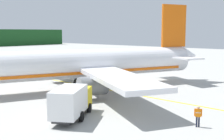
{
  "coord_description": "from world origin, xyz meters",
  "views": [
    {
      "loc": [
        -8.43,
        -11.87,
        7.73
      ],
      "look_at": [
        18.83,
        12.29,
        2.87
      ],
      "focal_mm": 45.98,
      "sensor_mm": 36.0,
      "label": 1
    }
  ],
  "objects_px": {
    "airliner_foreground": "(77,65)",
    "crew_loader_left": "(123,81)",
    "service_truck_fuel": "(72,101)",
    "crew_marshaller": "(198,115)"
  },
  "relations": [
    {
      "from": "airliner_foreground",
      "to": "service_truck_fuel",
      "type": "xyz_separation_m",
      "value": [
        -9.02,
        -9.44,
        -1.78
      ]
    },
    {
      "from": "service_truck_fuel",
      "to": "crew_marshaller",
      "type": "height_order",
      "value": "service_truck_fuel"
    },
    {
      "from": "crew_loader_left",
      "to": "service_truck_fuel",
      "type": "bearing_deg",
      "value": -158.88
    },
    {
      "from": "service_truck_fuel",
      "to": "crew_loader_left",
      "type": "xyz_separation_m",
      "value": [
        13.51,
        5.22,
        -0.55
      ]
    },
    {
      "from": "crew_marshaller",
      "to": "crew_loader_left",
      "type": "distance_m",
      "value": 16.91
    },
    {
      "from": "airliner_foreground",
      "to": "crew_marshaller",
      "type": "xyz_separation_m",
      "value": [
        -3.75,
        -18.98,
        -2.35
      ]
    },
    {
      "from": "airliner_foreground",
      "to": "crew_loader_left",
      "type": "relative_size",
      "value": 22.29
    },
    {
      "from": "service_truck_fuel",
      "to": "crew_marshaller",
      "type": "bearing_deg",
      "value": -61.11
    },
    {
      "from": "crew_marshaller",
      "to": "service_truck_fuel",
      "type": "bearing_deg",
      "value": 118.89
    },
    {
      "from": "service_truck_fuel",
      "to": "crew_loader_left",
      "type": "relative_size",
      "value": 3.67
    }
  ]
}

